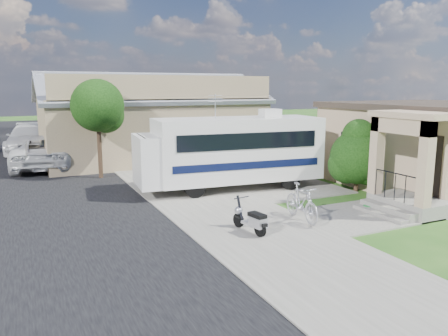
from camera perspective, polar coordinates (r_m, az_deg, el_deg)
name	(u,v)px	position (r m, az deg, el deg)	size (l,w,h in m)	color
ground	(271,219)	(14.24, 6.18, -6.65)	(120.00, 120.00, 0.00)	#1B4713
street_slab	(14,181)	(21.97, -25.74, -1.52)	(9.00, 80.00, 0.02)	black
sidewalk_slab	(153,169)	(22.82, -9.25, -0.15)	(4.00, 80.00, 0.06)	slate
driveway_slab	(246,186)	(18.73, 2.91, -2.36)	(7.00, 6.00, 0.05)	slate
walk_slab	(365,215)	(15.25, 17.90, -5.85)	(4.00, 3.00, 0.05)	slate
house	(432,144)	(20.80, 25.48, 2.82)	(9.47, 7.80, 3.54)	#91785B
warehouse	(150,125)	(26.62, -9.70, 5.60)	(12.50, 8.40, 5.04)	#887455
street_tree_a	(100,108)	(20.93, -15.93, 7.53)	(2.44, 2.40, 4.58)	#301E15
street_tree_b	(73,100)	(30.83, -19.11, 8.44)	(2.44, 2.40, 4.73)	#301E15
street_tree_c	(60,100)	(39.79, -20.58, 8.26)	(2.44, 2.40, 4.42)	#301E15
motorhome	(231,150)	(17.93, 0.93, 2.41)	(7.75, 3.07, 3.88)	silver
shrub	(358,154)	(18.46, 17.06, 1.70)	(2.41, 2.30, 2.96)	#301E15
scooter	(251,220)	(12.63, 3.58, -6.77)	(0.57, 1.47, 0.97)	black
bicycle	(301,204)	(13.90, 10.08, -4.69)	(0.55, 1.94, 1.17)	#B4B3BB
pickup_truck	(48,151)	(24.85, -22.01, 2.05)	(2.88, 6.25, 1.74)	silver
van	(29,138)	(31.27, -24.09, 3.55)	(2.54, 6.24, 1.81)	silver
garden_hose	(368,208)	(15.91, 18.34, -5.01)	(0.35, 0.35, 0.16)	#167029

